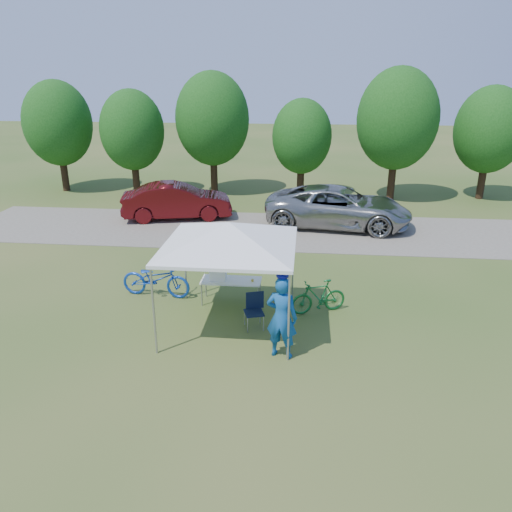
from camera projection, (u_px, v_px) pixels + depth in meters
The scene contains 13 objects.
ground at pixel (231, 325), 12.72m from camera, with size 100.00×100.00×0.00m, color #2D5119.
gravel_strip at pixel (260, 230), 20.17m from camera, with size 24.00×5.00×0.02m, color gray.
canopy at pixel (229, 225), 11.78m from camera, with size 4.53×4.53×3.00m.
treeline at pixel (266, 125), 24.59m from camera, with size 24.89×4.28×6.30m.
folding_table at pixel (231, 281), 13.73m from camera, with size 1.65×0.69×0.68m.
folding_chair at pixel (254, 307), 12.49m from camera, with size 0.57×0.59×0.89m.
cooler at pixel (218, 274), 13.69m from camera, with size 0.47×0.32×0.34m.
ice_cream_cup at pixel (252, 281), 13.60m from camera, with size 0.07×0.07×0.05m, color gold.
cyclist at pixel (282, 317), 11.01m from camera, with size 0.71×0.47×1.95m, color #125198.
bike_blue at pixel (156, 279), 14.16m from camera, with size 0.70×2.01×1.05m, color #1340AD.
bike_green at pixel (318, 297), 13.21m from camera, with size 0.43×1.53×0.92m, color #16642B.
minivan at pixel (338, 207), 20.38m from camera, with size 2.71×5.87×1.63m, color #A1A19D.
sedan at pixel (177, 201), 21.48m from camera, with size 1.62×4.64×1.53m, color #500D0F.
Camera 1 is at (1.76, -11.17, 6.11)m, focal length 35.00 mm.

